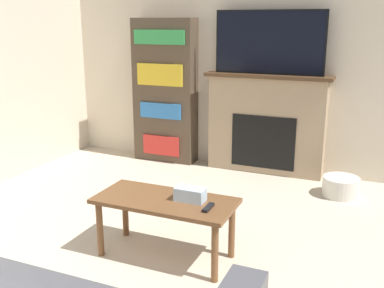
{
  "coord_description": "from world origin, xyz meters",
  "views": [
    {
      "loc": [
        1.55,
        -0.6,
        1.74
      ],
      "look_at": [
        0.13,
        2.72,
        0.76
      ],
      "focal_mm": 42.0,
      "sensor_mm": 36.0,
      "label": 1
    }
  ],
  "objects_px": {
    "bookshelf": "(165,91)",
    "coffee_table": "(165,207)",
    "tv": "(269,42)",
    "fireplace": "(266,124)",
    "storage_basket": "(341,187)"
  },
  "relations": [
    {
      "from": "bookshelf",
      "to": "coffee_table",
      "type": "bearing_deg",
      "value": -63.71
    },
    {
      "from": "tv",
      "to": "coffee_table",
      "type": "relative_size",
      "value": 1.18
    },
    {
      "from": "fireplace",
      "to": "coffee_table",
      "type": "xyz_separation_m",
      "value": [
        -0.19,
        -2.28,
        -0.18
      ]
    },
    {
      "from": "fireplace",
      "to": "coffee_table",
      "type": "height_order",
      "value": "fireplace"
    },
    {
      "from": "fireplace",
      "to": "coffee_table",
      "type": "relative_size",
      "value": 1.38
    },
    {
      "from": "fireplace",
      "to": "bookshelf",
      "type": "relative_size",
      "value": 0.82
    },
    {
      "from": "tv",
      "to": "bookshelf",
      "type": "distance_m",
      "value": 1.44
    },
    {
      "from": "coffee_table",
      "to": "bookshelf",
      "type": "height_order",
      "value": "bookshelf"
    },
    {
      "from": "coffee_table",
      "to": "storage_basket",
      "type": "xyz_separation_m",
      "value": [
        1.11,
        1.82,
        -0.3
      ]
    },
    {
      "from": "tv",
      "to": "storage_basket",
      "type": "xyz_separation_m",
      "value": [
        0.92,
        -0.44,
        -1.42
      ]
    },
    {
      "from": "bookshelf",
      "to": "storage_basket",
      "type": "height_order",
      "value": "bookshelf"
    },
    {
      "from": "storage_basket",
      "to": "bookshelf",
      "type": "bearing_deg",
      "value": 168.89
    },
    {
      "from": "fireplace",
      "to": "storage_basket",
      "type": "relative_size",
      "value": 3.92
    },
    {
      "from": "coffee_table",
      "to": "storage_basket",
      "type": "bearing_deg",
      "value": 58.54
    },
    {
      "from": "tv",
      "to": "storage_basket",
      "type": "distance_m",
      "value": 1.75
    }
  ]
}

